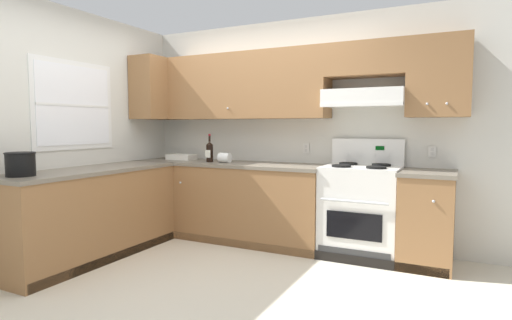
% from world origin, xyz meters
% --- Properties ---
extents(ground_plane, '(7.04, 7.04, 0.00)m').
position_xyz_m(ground_plane, '(0.00, 0.00, 0.00)').
color(ground_plane, beige).
extents(wall_back, '(4.68, 0.57, 2.55)m').
position_xyz_m(wall_back, '(0.39, 1.53, 1.48)').
color(wall_back, silver).
rests_on(wall_back, ground_plane).
extents(wall_left, '(0.47, 4.00, 2.55)m').
position_xyz_m(wall_left, '(-1.59, 0.23, 1.34)').
color(wall_left, silver).
rests_on(wall_left, ground_plane).
extents(counter_back_run, '(3.60, 0.65, 0.91)m').
position_xyz_m(counter_back_run, '(0.01, 1.24, 0.45)').
color(counter_back_run, olive).
rests_on(counter_back_run, ground_plane).
extents(counter_left_run, '(0.63, 1.91, 0.91)m').
position_xyz_m(counter_left_run, '(-1.24, -0.00, 0.45)').
color(counter_left_run, olive).
rests_on(counter_left_run, ground_plane).
extents(stove, '(0.76, 0.62, 1.20)m').
position_xyz_m(stove, '(1.18, 1.25, 0.48)').
color(stove, white).
rests_on(stove, ground_plane).
extents(wine_bottle, '(0.08, 0.08, 0.33)m').
position_xyz_m(wine_bottle, '(-0.60, 1.19, 1.04)').
color(wine_bottle, black).
rests_on(wine_bottle, counter_back_run).
extents(bowl, '(0.35, 0.21, 0.07)m').
position_xyz_m(bowl, '(-1.10, 1.33, 0.93)').
color(bowl, white).
rests_on(bowl, counter_back_run).
extents(bucket, '(0.25, 0.25, 0.20)m').
position_xyz_m(bucket, '(-1.27, -0.72, 1.02)').
color(bucket, black).
rests_on(bucket, counter_left_run).
extents(paper_towel_roll, '(0.14, 0.12, 0.12)m').
position_xyz_m(paper_towel_roll, '(-0.39, 1.19, 0.97)').
color(paper_towel_roll, white).
rests_on(paper_towel_roll, counter_back_run).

